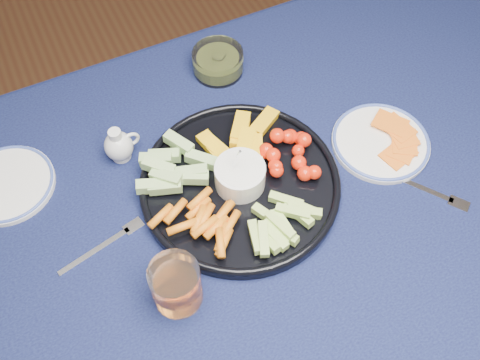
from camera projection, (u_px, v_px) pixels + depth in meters
name	position (u px, v px, depth m)	size (l,w,h in m)	color
dining_table	(259.00, 237.00, 1.11)	(1.67, 1.07, 0.75)	#4A2718
crudite_platter	(239.00, 182.00, 1.05)	(0.40, 0.40, 0.13)	black
creamer_pitcher	(119.00, 146.00, 1.08)	(0.08, 0.06, 0.08)	silver
pickle_bowl	(218.00, 63.00, 1.23)	(0.12, 0.12, 0.05)	white
cheese_plate	(381.00, 141.00, 1.12)	(0.21, 0.21, 0.02)	white
juice_tumbler	(177.00, 286.00, 0.91)	(0.09, 0.09, 0.10)	white
fork_left	(109.00, 242.00, 1.00)	(0.18, 0.05, 0.00)	white
fork_right	(430.00, 192.00, 1.06)	(0.13, 0.16, 0.00)	white
side_plate_extra	(7.00, 184.00, 1.07)	(0.19, 0.19, 0.02)	white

